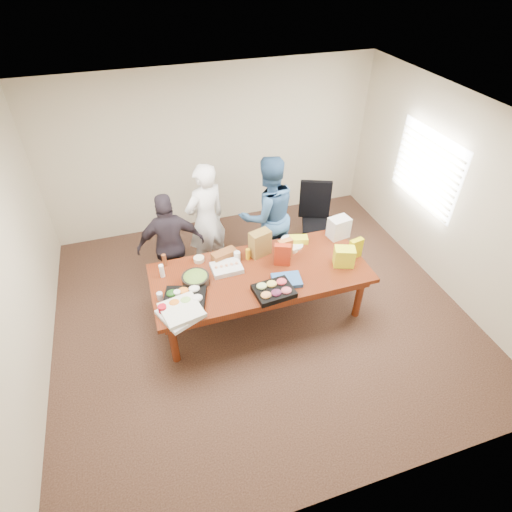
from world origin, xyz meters
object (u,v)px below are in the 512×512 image
object	(u,v)px
person_center	(206,220)
person_right	(268,215)
sheet_cake	(227,268)
conference_table	(260,293)
salad_bowl	(196,279)
office_chair	(319,223)

from	to	relation	value
person_center	person_right	size ratio (longest dim) A/B	0.98
person_center	sheet_cake	world-z (taller)	person_center
conference_table	sheet_cake	size ratio (longest dim) A/B	7.24
person_right	salad_bowl	distance (m)	1.59
sheet_cake	salad_bowl	distance (m)	0.45
salad_bowl	conference_table	bearing A→B (deg)	-3.08
person_center	salad_bowl	bearing A→B (deg)	48.00
salad_bowl	sheet_cake	bearing A→B (deg)	16.05
office_chair	person_center	bearing A→B (deg)	-162.83
person_right	office_chair	bearing A→B (deg)	175.82
person_right	salad_bowl	size ratio (longest dim) A/B	5.32
office_chair	sheet_cake	world-z (taller)	office_chair
conference_table	office_chair	xyz separation A→B (m)	(1.30, 1.01, 0.20)
office_chair	person_right	xyz separation A→B (m)	(-0.86, -0.01, 0.34)
sheet_cake	salad_bowl	size ratio (longest dim) A/B	1.12
conference_table	office_chair	size ratio (longest dim) A/B	2.41
office_chair	person_right	size ratio (longest dim) A/B	0.63
office_chair	person_right	bearing A→B (deg)	-156.84
sheet_cake	office_chair	bearing A→B (deg)	24.36
conference_table	office_chair	distance (m)	1.66
salad_bowl	person_center	bearing A→B (deg)	70.99
conference_table	person_right	bearing A→B (deg)	66.05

